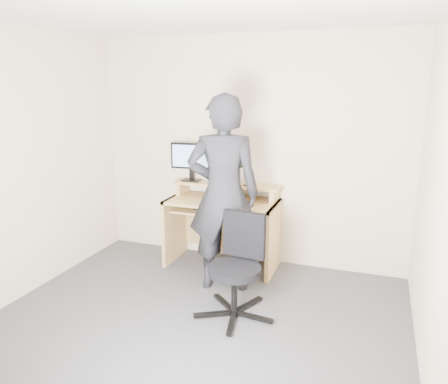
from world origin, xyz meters
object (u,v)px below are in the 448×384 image
Objects in this scene: desk at (225,216)px; office_chair at (238,262)px; person at (223,194)px; monitor at (191,158)px.

desk is 1.37× the size of office_chair.
monitor is at bearing -60.59° from person.
desk is at bearing 121.76° from office_chair.
desk is 1.14m from office_chair.
desk is at bearing -11.38° from monitor.
office_chair is (0.90, -1.07, -0.69)m from monitor.
monitor is (-0.42, 0.04, 0.62)m from desk.
desk is at bearing -87.24° from person.
office_chair is at bearing -64.75° from desk.
monitor is at bearing 174.59° from desk.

